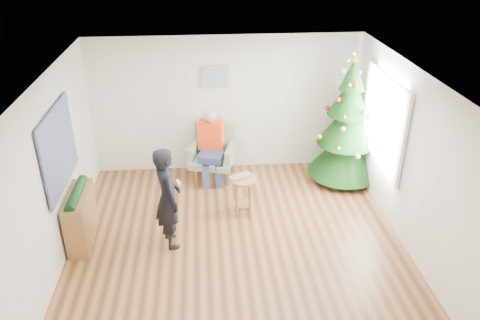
{
  "coord_description": "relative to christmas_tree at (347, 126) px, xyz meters",
  "views": [
    {
      "loc": [
        -0.45,
        -5.76,
        4.37
      ],
      "look_at": [
        0.1,
        0.6,
        1.1
      ],
      "focal_mm": 35.0,
      "sensor_mm": 36.0,
      "label": 1
    }
  ],
  "objects": [
    {
      "name": "garland",
      "position": [
        -4.48,
        -1.56,
        -0.26
      ],
      "size": [
        0.14,
        0.9,
        0.14
      ],
      "primitive_type": "cylinder",
      "rotation": [
        1.57,
        0.0,
        0.0
      ],
      "color": "black",
      "rests_on": "console"
    },
    {
      "name": "stool",
      "position": [
        -1.99,
        -1.05,
        -0.74
      ],
      "size": [
        0.45,
        0.45,
        0.67
      ],
      "rotation": [
        0.0,
        0.0,
        0.15
      ],
      "color": "brown",
      "rests_on": "floor"
    },
    {
      "name": "wall_front",
      "position": [
        -2.15,
        -4.33,
        0.22
      ],
      "size": [
        5.0,
        0.0,
        5.0
      ],
      "primitive_type": "plane",
      "rotation": [
        -1.57,
        0.0,
        0.0
      ],
      "color": "silver",
      "rests_on": "floor"
    },
    {
      "name": "laptop",
      "position": [
        -1.99,
        -1.05,
        -0.39
      ],
      "size": [
        0.44,
        0.39,
        0.03
      ],
      "primitive_type": "imported",
      "rotation": [
        0.0,
        0.0,
        0.5
      ],
      "color": "silver",
      "rests_on": "stool"
    },
    {
      "name": "wall_back",
      "position": [
        -2.15,
        0.67,
        0.22
      ],
      "size": [
        5.0,
        0.0,
        5.0
      ],
      "primitive_type": "plane",
      "rotation": [
        1.57,
        0.0,
        0.0
      ],
      "color": "silver",
      "rests_on": "floor"
    },
    {
      "name": "armchair",
      "position": [
        -2.44,
        0.23,
        -0.7
      ],
      "size": [
        0.94,
        0.9,
        1.03
      ],
      "rotation": [
        0.0,
        0.0,
        -0.26
      ],
      "color": "gray",
      "rests_on": "floor"
    },
    {
      "name": "standing_man",
      "position": [
        -3.14,
        -1.75,
        -0.28
      ],
      "size": [
        0.54,
        0.67,
        1.59
      ],
      "primitive_type": "imported",
      "rotation": [
        0.0,
        0.0,
        1.88
      ],
      "color": "black",
      "rests_on": "floor"
    },
    {
      "name": "framed_picture",
      "position": [
        -2.35,
        0.63,
        0.77
      ],
      "size": [
        0.52,
        0.05,
        0.42
      ],
      "color": "tan",
      "rests_on": "wall_back"
    },
    {
      "name": "curtains",
      "position": [
        0.29,
        -0.83,
        0.42
      ],
      "size": [
        0.05,
        1.75,
        1.5
      ],
      "color": "white",
      "rests_on": "wall_right"
    },
    {
      "name": "console",
      "position": [
        -4.48,
        -1.56,
        -0.68
      ],
      "size": [
        0.34,
        1.01,
        0.8
      ],
      "primitive_type": "cube",
      "rotation": [
        0.0,
        0.0,
        0.04
      ],
      "color": "brown",
      "rests_on": "floor"
    },
    {
      "name": "ceiling",
      "position": [
        -2.15,
        -1.83,
        1.52
      ],
      "size": [
        5.0,
        5.0,
        0.0
      ],
      "primitive_type": "plane",
      "rotation": [
        3.14,
        0.0,
        0.0
      ],
      "color": "white",
      "rests_on": "wall_back"
    },
    {
      "name": "wall_left",
      "position": [
        -4.65,
        -1.83,
        0.22
      ],
      "size": [
        0.0,
        5.0,
        5.0
      ],
      "primitive_type": "plane",
      "rotation": [
        1.57,
        0.0,
        1.57
      ],
      "color": "silver",
      "rests_on": "floor"
    },
    {
      "name": "window_panel",
      "position": [
        0.32,
        -0.83,
        0.42
      ],
      "size": [
        0.04,
        1.3,
        1.4
      ],
      "primitive_type": "cube",
      "color": "white",
      "rests_on": "wall_right"
    },
    {
      "name": "seated_person",
      "position": [
        -2.46,
        0.18,
        -0.38
      ],
      "size": [
        0.53,
        0.7,
        1.35
      ],
      "rotation": [
        0.0,
        0.0,
        -0.26
      ],
      "color": "navy",
      "rests_on": "armchair"
    },
    {
      "name": "tapestry",
      "position": [
        -4.61,
        -1.53,
        0.47
      ],
      "size": [
        0.03,
        1.5,
        1.15
      ],
      "primitive_type": "cube",
      "color": "black",
      "rests_on": "wall_left"
    },
    {
      "name": "christmas_tree",
      "position": [
        0.0,
        0.0,
        0.0
      ],
      "size": [
        1.33,
        1.33,
        2.4
      ],
      "rotation": [
        0.0,
        0.0,
        0.17
      ],
      "color": "#3F2816",
      "rests_on": "floor"
    },
    {
      "name": "floor",
      "position": [
        -2.15,
        -1.83,
        -1.08
      ],
      "size": [
        5.0,
        5.0,
        0.0
      ],
      "primitive_type": "plane",
      "color": "brown",
      "rests_on": "ground"
    },
    {
      "name": "game_controller",
      "position": [
        -2.97,
        -1.78,
        -0.02
      ],
      "size": [
        0.07,
        0.13,
        0.04
      ],
      "primitive_type": "cube",
      "rotation": [
        0.0,
        0.0,
        0.31
      ],
      "color": "white",
      "rests_on": "standing_man"
    },
    {
      "name": "wall_right",
      "position": [
        0.35,
        -1.83,
        0.22
      ],
      "size": [
        0.0,
        5.0,
        5.0
      ],
      "primitive_type": "plane",
      "rotation": [
        1.57,
        0.0,
        -1.57
      ],
      "color": "silver",
      "rests_on": "floor"
    }
  ]
}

